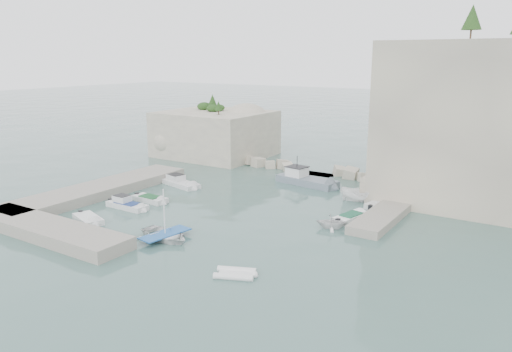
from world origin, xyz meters
The scene contains 20 objects.
ground centered at (0.00, 0.00, 0.00)m, with size 400.00×400.00×0.00m, color #446660.
cliff_terrace centered at (13.00, 18.00, 1.25)m, with size 8.00×10.00×2.50m, color beige.
outcrop_west centered at (-20.00, 25.00, 3.50)m, with size 16.00×14.00×7.00m, color beige.
quay_west centered at (-17.00, -1.00, 0.55)m, with size 5.00×24.00×1.10m, color #9E9689.
quay_south centered at (-10.00, -12.50, 0.55)m, with size 18.00×4.00×1.10m, color #9E9689.
ledge_east centered at (13.50, 10.00, 0.40)m, with size 3.00×16.00×0.80m, color #9E9689.
breakwater centered at (-1.00, 22.00, 0.70)m, with size 28.00×3.00×1.40m, color beige.
motorboat_c centered at (-10.00, 0.17, 0.00)m, with size 4.52×1.64×0.70m, color silver, non-canonical shape.
motorboat_e centered at (-10.04, -8.10, 0.00)m, with size 4.27×1.75×0.70m, color silver, non-canonical shape.
motorboat_a centered at (-11.84, 7.16, 0.00)m, with size 6.49×1.93×1.40m, color silver, non-canonical shape.
motorboat_d centered at (-10.25, -2.94, 0.00)m, with size 5.35×1.59×1.40m, color silver, non-canonical shape.
rowboat centered at (-0.64, -7.51, 0.00)m, with size 3.66×5.13×1.06m, color white.
inflatable_dinghy centered at (8.76, -10.32, 0.00)m, with size 3.16×1.53×0.44m, color white, non-canonical shape.
tender_east_a centered at (10.31, 2.91, 0.00)m, with size 2.44×2.83×1.49m, color silver.
tender_east_b centered at (10.90, 6.16, 0.00)m, with size 4.58×1.56×0.70m, color white, non-canonical shape.
tender_east_c centered at (11.87, 12.45, 0.00)m, with size 5.35×1.73×0.70m, color silver, non-canonical shape.
tender_east_d centered at (9.43, 12.61, 0.00)m, with size 1.74×4.63×1.79m, color white.
work_boat centered at (0.97, 16.13, 0.00)m, with size 8.75×2.59×2.20m, color slate, non-canonical shape.
rowboat_mast centered at (-0.64, -7.51, 2.63)m, with size 0.10×0.10×4.20m, color white.
vegetation centered at (17.83, 24.40, 17.93)m, with size 53.48×13.88×13.40m.
Camera 1 is at (28.15, -37.49, 15.43)m, focal length 35.00 mm.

